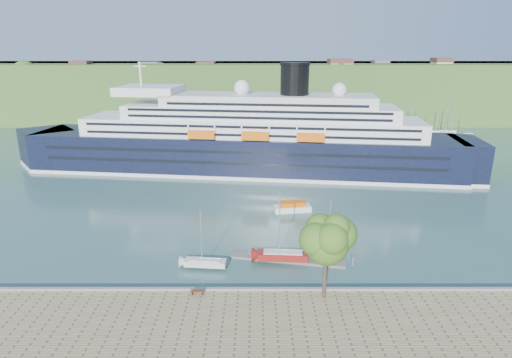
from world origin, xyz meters
name	(u,v)px	position (x,y,z in m)	size (l,w,h in m)	color
ground	(251,296)	(0.00, 0.00, 0.00)	(400.00, 400.00, 0.00)	#325952
far_hillside	(254,91)	(0.00, 145.00, 12.00)	(400.00, 50.00, 24.00)	#3D5F26
quay_coping	(250,289)	(0.00, -0.20, 1.15)	(220.00, 0.50, 0.30)	slate
cruise_ship	(242,118)	(-2.74, 58.18, 13.67)	(121.72, 17.72, 27.33)	black
park_bench	(197,291)	(-6.65, -1.20, 1.51)	(1.58, 0.65, 1.02)	#492715
promenade_tree	(326,253)	(9.15, -1.70, 6.99)	(7.23, 7.23, 11.97)	#315D18
floating_pontoon	(287,259)	(5.43, 9.62, 0.19)	(17.25, 2.11, 0.38)	gray
sailboat_white_near	(205,241)	(-6.63, 7.27, 4.29)	(6.65, 1.85, 8.58)	silver
sailboat_red	(283,230)	(4.71, 9.05, 5.31)	(8.22, 2.28, 10.62)	maroon
sailboat_white_far	(332,226)	(12.61, 13.46, 4.01)	(6.21, 1.72, 8.01)	silver
tender_launch	(292,206)	(7.78, 29.70, 1.00)	(7.26, 2.48, 2.00)	orange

